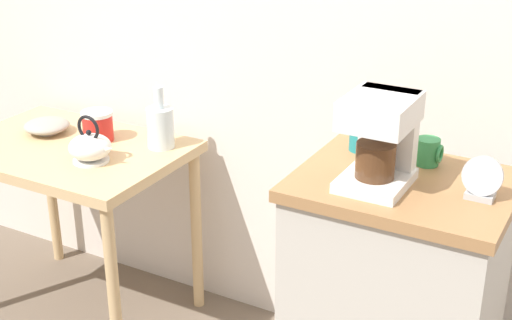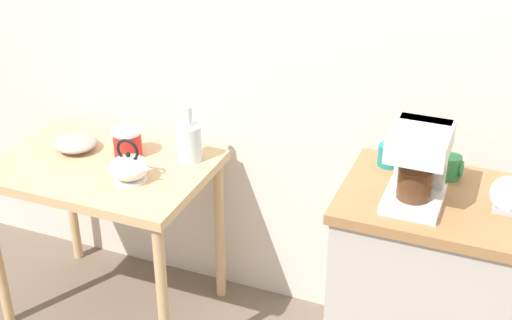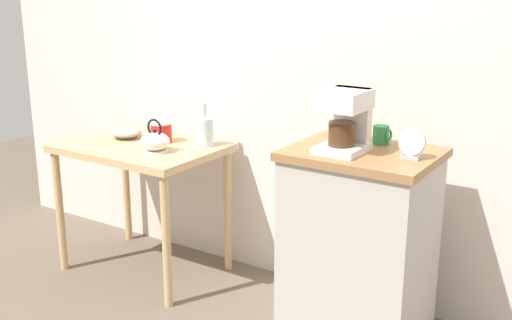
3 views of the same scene
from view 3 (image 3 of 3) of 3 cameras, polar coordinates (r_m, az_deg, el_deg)
name	(u,v)px [view 3 (image 3 of 3)]	position (r m, az deg, el deg)	size (l,w,h in m)	color
ground_plane	(243,306)	(3.27, -1.20, -13.15)	(8.00, 8.00, 0.00)	#6B5B4C
back_wall	(310,22)	(3.22, 4.97, 12.47)	(4.40, 0.10, 2.80)	silver
wooden_table	(141,161)	(3.49, -10.43, -0.11)	(0.87, 0.60, 0.74)	tan
kitchen_counter	(358,249)	(2.81, 9.33, -8.05)	(0.61, 0.50, 0.91)	#BCB7AD
bowl_stoneware	(126,133)	(3.61, -11.76, 2.46)	(0.18, 0.18, 0.06)	#9E998C
teakettle	(155,141)	(3.28, -9.17, 1.68)	(0.19, 0.15, 0.18)	white
glass_carafe_vase	(204,131)	(3.36, -4.76, 2.68)	(0.10, 0.10, 0.24)	silver
canister_enamel	(161,132)	(3.48, -8.65, 2.58)	(0.12, 0.12, 0.12)	red
coffee_maker	(346,118)	(2.61, 8.17, 3.84)	(0.18, 0.22, 0.26)	white
mug_tall_green	(381,135)	(2.77, 11.39, 2.26)	(0.08, 0.07, 0.08)	#338C4C
mug_dark_teal	(339,129)	(2.86, 7.54, 2.82)	(0.08, 0.08, 0.08)	teal
table_clock	(412,146)	(2.56, 14.04, 1.28)	(0.11, 0.05, 0.12)	#B2B5BA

